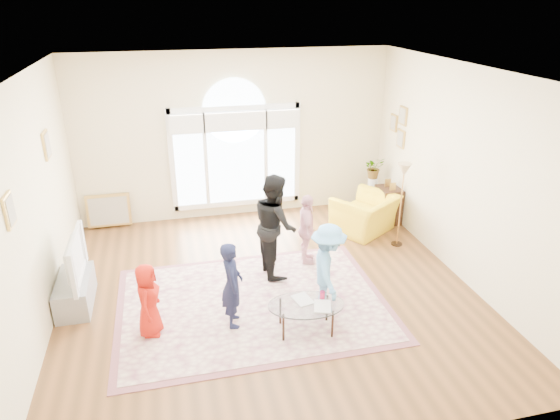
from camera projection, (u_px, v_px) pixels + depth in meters
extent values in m
plane|color=#56371C|center=(269.00, 291.00, 7.48)|extent=(6.00, 6.00, 0.00)
plane|color=beige|center=(235.00, 136.00, 9.52)|extent=(6.00, 0.00, 6.00)
plane|color=beige|center=(343.00, 318.00, 4.16)|extent=(6.00, 0.00, 6.00)
plane|color=beige|center=(33.00, 212.00, 6.21)|extent=(0.00, 6.00, 6.00)
plane|color=beige|center=(463.00, 175.00, 7.48)|extent=(0.00, 6.00, 6.00)
plane|color=white|center=(267.00, 72.00, 6.21)|extent=(6.00, 6.00, 0.00)
cube|color=white|center=(238.00, 202.00, 10.02)|extent=(2.50, 0.08, 0.10)
cube|color=white|center=(234.00, 108.00, 9.27)|extent=(2.50, 0.08, 0.10)
cube|color=white|center=(172.00, 162.00, 9.39)|extent=(0.10, 0.08, 2.00)
cube|color=white|center=(297.00, 153.00, 9.90)|extent=(0.10, 0.08, 2.00)
cube|color=#C6E2FF|center=(189.00, 160.00, 9.46)|extent=(0.55, 0.02, 1.80)
cube|color=#C6E2FF|center=(281.00, 154.00, 9.84)|extent=(0.55, 0.02, 1.80)
cube|color=#C6E2FF|center=(236.00, 157.00, 9.65)|extent=(1.10, 0.02, 1.80)
cylinder|color=#C6E2FF|center=(234.00, 111.00, 9.29)|extent=(1.20, 0.02, 1.20)
cube|color=white|center=(206.00, 159.00, 9.51)|extent=(0.07, 0.04, 1.80)
cube|color=white|center=(266.00, 155.00, 9.76)|extent=(0.07, 0.04, 1.80)
cube|color=white|center=(187.00, 124.00, 9.10)|extent=(0.65, 0.12, 0.35)
cube|color=white|center=(235.00, 121.00, 9.29)|extent=(1.20, 0.12, 0.35)
cube|color=white|center=(282.00, 119.00, 9.48)|extent=(0.65, 0.12, 0.35)
cube|color=tan|center=(46.00, 145.00, 7.17)|extent=(0.03, 0.34, 0.40)
cube|color=#ADA38E|center=(48.00, 145.00, 7.18)|extent=(0.01, 0.28, 0.34)
cube|color=tan|center=(9.00, 210.00, 5.25)|extent=(0.03, 0.30, 0.36)
cube|color=#ADA38E|center=(11.00, 210.00, 5.25)|extent=(0.01, 0.24, 0.30)
cube|color=tan|center=(403.00, 116.00, 9.13)|extent=(0.03, 0.28, 0.34)
cube|color=#ADA38E|center=(402.00, 116.00, 9.13)|extent=(0.01, 0.22, 0.28)
cube|color=tan|center=(401.00, 139.00, 9.30)|extent=(0.03, 0.28, 0.34)
cube|color=#ADA38E|center=(400.00, 139.00, 9.30)|extent=(0.01, 0.22, 0.28)
cube|color=tan|center=(394.00, 123.00, 9.53)|extent=(0.03, 0.26, 0.32)
cube|color=#ADA38E|center=(393.00, 123.00, 9.52)|extent=(0.01, 0.20, 0.26)
cube|color=beige|center=(253.00, 304.00, 7.16)|extent=(3.60, 2.60, 0.02)
cube|color=#854C54|center=(253.00, 304.00, 7.16)|extent=(3.80, 2.80, 0.01)
cube|color=gray|center=(75.00, 292.00, 7.08)|extent=(0.45, 1.00, 0.42)
imported|color=black|center=(69.00, 259.00, 6.87)|extent=(0.15, 1.13, 0.65)
cube|color=#5079D2|center=(76.00, 258.00, 6.88)|extent=(0.02, 0.92, 0.53)
ellipsoid|color=silver|center=(306.00, 305.00, 6.43)|extent=(1.06, 0.75, 0.02)
cylinder|color=black|center=(327.00, 309.00, 6.71)|extent=(0.03, 0.03, 0.40)
cylinder|color=black|center=(280.00, 312.00, 6.65)|extent=(0.03, 0.03, 0.40)
cylinder|color=black|center=(332.00, 325.00, 6.38)|extent=(0.03, 0.03, 0.40)
cylinder|color=black|center=(283.00, 328.00, 6.32)|extent=(0.03, 0.03, 0.40)
imported|color=#B2A58C|center=(295.00, 302.00, 6.45)|extent=(0.27, 0.33, 0.03)
imported|color=#B2A58C|center=(314.00, 306.00, 6.36)|extent=(0.29, 0.34, 0.02)
cylinder|color=#C4204F|center=(322.00, 295.00, 6.51)|extent=(0.07, 0.07, 0.12)
imported|color=yellow|center=(365.00, 214.00, 9.25)|extent=(1.41, 1.37, 0.70)
cube|color=black|center=(388.00, 205.00, 9.65)|extent=(0.40, 0.50, 0.70)
cylinder|color=black|center=(397.00, 244.00, 8.88)|extent=(0.20, 0.20, 0.02)
cylinder|color=#BB8A44|center=(400.00, 209.00, 8.62)|extent=(0.02, 0.02, 1.35)
cone|color=#CCB284|center=(404.00, 170.00, 8.33)|extent=(0.28, 0.28, 0.22)
cylinder|color=white|center=(372.00, 194.00, 10.17)|extent=(0.20, 0.20, 0.70)
imported|color=#33722D|center=(374.00, 168.00, 9.94)|extent=(0.42, 0.38, 0.43)
cube|color=tan|center=(111.00, 227.00, 9.54)|extent=(0.80, 0.14, 0.62)
imported|color=red|center=(148.00, 300.00, 6.34)|extent=(0.42, 0.55, 1.00)
imported|color=#151937|center=(232.00, 284.00, 6.49)|extent=(0.32, 0.46, 1.20)
imported|color=black|center=(275.00, 225.00, 7.67)|extent=(0.66, 0.82, 1.63)
imported|color=#EDA9B6|center=(307.00, 229.00, 8.04)|extent=(0.41, 0.73, 1.18)
imported|color=#66ACEB|center=(328.00, 269.00, 6.76)|extent=(0.62, 0.91, 1.30)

